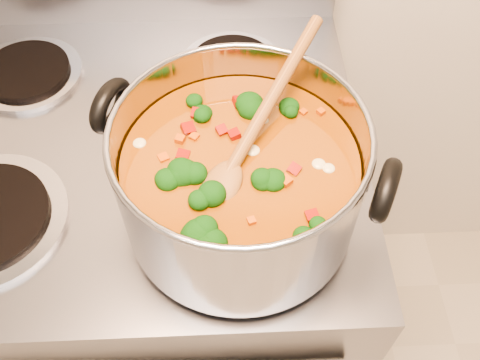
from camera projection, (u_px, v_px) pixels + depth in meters
electric_range at (159, 270)px, 1.18m from camera, size 0.73×0.66×1.08m
stockpot at (240, 178)px, 0.65m from camera, size 0.36×0.30×0.18m
wooden_spoon at (247, 140)px, 0.62m from camera, size 0.17×0.25×0.10m
cooktop_crumbs at (329, 127)px, 0.82m from camera, size 0.07×0.03×0.01m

